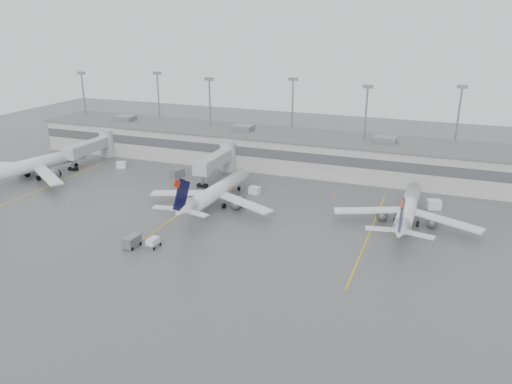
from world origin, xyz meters
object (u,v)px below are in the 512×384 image
(jet_far_left, at_px, (33,165))
(baggage_tug, at_px, (153,244))
(jet_mid_left, at_px, (216,192))
(jet_mid_right, at_px, (408,209))

(jet_far_left, bearing_deg, baggage_tug, -11.62)
(jet_far_left, height_order, jet_mid_left, jet_far_left)
(jet_mid_left, bearing_deg, baggage_tug, -90.74)
(jet_far_left, bearing_deg, jet_mid_right, 16.10)
(jet_mid_right, bearing_deg, jet_far_left, -176.99)
(jet_mid_left, height_order, jet_mid_right, jet_mid_left)
(jet_mid_right, xyz_separation_m, baggage_tug, (-37.25, -24.69, -2.28))
(jet_far_left, distance_m, jet_mid_left, 46.68)
(jet_far_left, xyz_separation_m, jet_mid_right, (82.45, 3.01, -0.34))
(jet_mid_right, relative_size, baggage_tug, 11.21)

